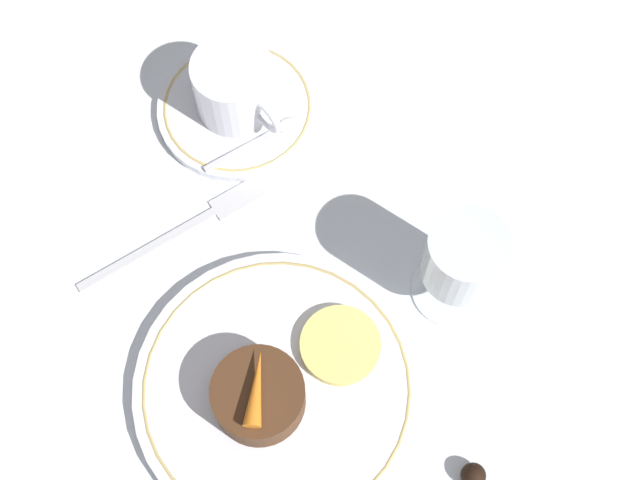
{
  "coord_description": "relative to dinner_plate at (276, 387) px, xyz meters",
  "views": [
    {
      "loc": [
        0.15,
        -0.11,
        0.75
      ],
      "look_at": [
        -0.07,
        0.09,
        0.04
      ],
      "focal_mm": 50.0,
      "sensor_mm": 36.0,
      "label": 1
    }
  ],
  "objects": [
    {
      "name": "ground_plane",
      "position": [
        0.0,
        0.02,
        -0.01
      ],
      "size": [
        3.0,
        3.0,
        0.0
      ],
      "primitive_type": "plane",
      "color": "white"
    },
    {
      "name": "dinner_plate",
      "position": [
        0.0,
        0.0,
        0.0
      ],
      "size": [
        0.24,
        0.24,
        0.01
      ],
      "color": "white",
      "rests_on": "ground_plane"
    },
    {
      "name": "saucer",
      "position": [
        -0.23,
        0.15,
        -0.0
      ],
      "size": [
        0.16,
        0.16,
        0.01
      ],
      "color": "white",
      "rests_on": "ground_plane"
    },
    {
      "name": "coffee_cup",
      "position": [
        -0.23,
        0.15,
        0.04
      ],
      "size": [
        0.1,
        0.08,
        0.06
      ],
      "color": "white",
      "rests_on": "saucer"
    },
    {
      "name": "spoon",
      "position": [
        -0.19,
        0.15,
        0.0
      ],
      "size": [
        0.03,
        0.1,
        0.0
      ],
      "color": "silver",
      "rests_on": "saucer"
    },
    {
      "name": "wine_glass",
      "position": [
        0.04,
        0.18,
        0.06
      ],
      "size": [
        0.07,
        0.07,
        0.11
      ],
      "color": "silver",
      "rests_on": "ground_plane"
    },
    {
      "name": "fork",
      "position": [
        -0.17,
        0.04,
        -0.01
      ],
      "size": [
        0.05,
        0.19,
        0.01
      ],
      "color": "silver",
      "rests_on": "ground_plane"
    },
    {
      "name": "dessert_cake",
      "position": [
        0.0,
        -0.02,
        0.02
      ],
      "size": [
        0.08,
        0.08,
        0.04
      ],
      "color": "#4C2D19",
      "rests_on": "dinner_plate"
    },
    {
      "name": "carrot_garnish",
      "position": [
        0.0,
        -0.02,
        0.05
      ],
      "size": [
        0.05,
        0.05,
        0.01
      ],
      "color": "orange",
      "rests_on": "dessert_cake"
    },
    {
      "name": "pineapple_slice",
      "position": [
        0.01,
        0.06,
        0.01
      ],
      "size": [
        0.07,
        0.07,
        0.01
      ],
      "color": "#EFE075",
      "rests_on": "dinner_plate"
    },
    {
      "name": "chocolate_truffle",
      "position": [
        0.16,
        0.07,
        0.0
      ],
      "size": [
        0.02,
        0.02,
        0.02
      ],
      "color": "black",
      "rests_on": "ground_plane"
    }
  ]
}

